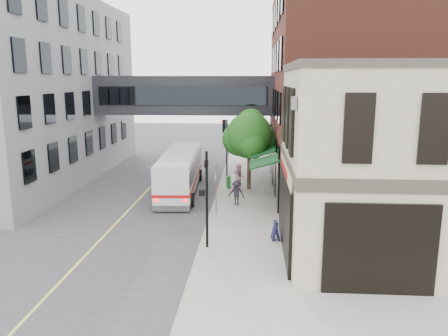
# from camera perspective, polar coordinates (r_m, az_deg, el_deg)

# --- Properties ---
(ground) EXTENTS (120.00, 120.00, 0.00)m
(ground) POSITION_cam_1_polar(r_m,az_deg,el_deg) (18.84, -4.10, -12.89)
(ground) COLOR #38383A
(ground) RESTS_ON ground
(sidewalk_main) EXTENTS (4.00, 60.00, 0.15)m
(sidewalk_main) POSITION_cam_1_polar(r_m,az_deg,el_deg) (31.92, 2.92, -2.41)
(sidewalk_main) COLOR gray
(sidewalk_main) RESTS_ON ground
(corner_building) EXTENTS (10.19, 8.12, 8.45)m
(corner_building) POSITION_cam_1_polar(r_m,az_deg,el_deg) (20.37, 22.43, 0.57)
(corner_building) COLOR tan
(corner_building) RESTS_ON ground
(brick_building) EXTENTS (13.76, 18.00, 14.00)m
(brick_building) POSITION_cam_1_polar(r_m,az_deg,el_deg) (32.85, 17.34, 9.68)
(brick_building) COLOR #58271B
(brick_building) RESTS_ON ground
(opposite_building) EXTENTS (14.00, 24.00, 14.00)m
(opposite_building) POSITION_cam_1_polar(r_m,az_deg,el_deg) (38.29, -27.06, 9.17)
(opposite_building) COLOR slate
(opposite_building) RESTS_ON ground
(skyway_bridge) EXTENTS (14.00, 3.18, 3.00)m
(skyway_bridge) POSITION_cam_1_polar(r_m,az_deg,el_deg) (35.41, -5.08, 9.46)
(skyway_bridge) COLOR black
(skyway_bridge) RESTS_ON ground
(traffic_signal_near) EXTENTS (0.44, 0.22, 4.60)m
(traffic_signal_near) POSITION_cam_1_polar(r_m,az_deg,el_deg) (19.68, -2.36, -2.57)
(traffic_signal_near) COLOR black
(traffic_signal_near) RESTS_ON sidewalk_main
(traffic_signal_far) EXTENTS (0.53, 0.28, 4.50)m
(traffic_signal_far) POSITION_cam_1_polar(r_m,az_deg,el_deg) (34.33, 0.15, 4.14)
(traffic_signal_far) COLOR black
(traffic_signal_far) RESTS_ON sidewalk_main
(street_sign_pole) EXTENTS (0.08, 0.75, 3.00)m
(street_sign_pole) POSITION_cam_1_polar(r_m,az_deg,el_deg) (24.76, -1.04, -2.10)
(street_sign_pole) COLOR gray
(street_sign_pole) RESTS_ON sidewalk_main
(street_tree) EXTENTS (3.80, 3.20, 5.60)m
(street_tree) POSITION_cam_1_polar(r_m,az_deg,el_deg) (30.44, 3.33, 4.25)
(street_tree) COLOR #382619
(street_tree) RESTS_ON sidewalk_main
(lane_marking) EXTENTS (0.12, 40.00, 0.01)m
(lane_marking) POSITION_cam_1_polar(r_m,az_deg,el_deg) (29.05, -11.20, -4.19)
(lane_marking) COLOR #D8CC4C
(lane_marking) RESTS_ON ground
(bus) EXTENTS (2.87, 10.28, 2.74)m
(bus) POSITION_cam_1_polar(r_m,az_deg,el_deg) (30.52, -5.71, -0.29)
(bus) COLOR silver
(bus) RESTS_ON ground
(pedestrian_a) EXTENTS (0.66, 0.50, 1.62)m
(pedestrian_a) POSITION_cam_1_polar(r_m,az_deg,el_deg) (29.68, 1.35, -1.72)
(pedestrian_a) COLOR silver
(pedestrian_a) RESTS_ON sidewalk_main
(pedestrian_b) EXTENTS (1.12, 1.01, 1.89)m
(pedestrian_b) POSITION_cam_1_polar(r_m,az_deg,el_deg) (29.98, 2.04, -1.32)
(pedestrian_b) COLOR #C27E99
(pedestrian_b) RESTS_ON sidewalk_main
(pedestrian_c) EXTENTS (1.07, 0.73, 1.53)m
(pedestrian_c) POSITION_cam_1_polar(r_m,az_deg,el_deg) (26.80, 1.63, -3.28)
(pedestrian_c) COLOR black
(pedestrian_c) RESTS_ON sidewalk_main
(newspaper_box) EXTENTS (0.50, 0.46, 0.87)m
(newspaper_box) POSITION_cam_1_polar(r_m,az_deg,el_deg) (30.98, 0.75, -1.86)
(newspaper_box) COLOR #155B19
(newspaper_box) RESTS_ON sidewalk_main
(sandwich_board) EXTENTS (0.41, 0.56, 0.93)m
(sandwich_board) POSITION_cam_1_polar(r_m,az_deg,el_deg) (21.40, 6.75, -8.10)
(sandwich_board) COLOR #111433
(sandwich_board) RESTS_ON sidewalk_main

